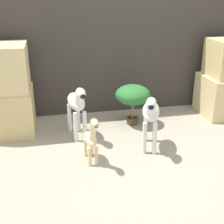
{
  "coord_description": "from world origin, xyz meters",
  "views": [
    {
      "loc": [
        -0.86,
        -2.57,
        1.61
      ],
      "look_at": [
        -0.24,
        0.46,
        0.35
      ],
      "focal_mm": 50.0,
      "sensor_mm": 36.0,
      "label": 1
    }
  ],
  "objects_px": {
    "zebra_right": "(151,113)",
    "giraffe_figurine": "(91,138)",
    "potted_palm_front": "(133,96)",
    "zebra_left": "(77,103)"
  },
  "relations": [
    {
      "from": "zebra_right",
      "to": "potted_palm_front",
      "type": "xyz_separation_m",
      "value": [
        -0.01,
        0.66,
        -0.04
      ]
    },
    {
      "from": "giraffe_figurine",
      "to": "potted_palm_front",
      "type": "distance_m",
      "value": 1.03
    },
    {
      "from": "zebra_left",
      "to": "potted_palm_front",
      "type": "xyz_separation_m",
      "value": [
        0.7,
        0.22,
        -0.04
      ]
    },
    {
      "from": "zebra_right",
      "to": "potted_palm_front",
      "type": "height_order",
      "value": "zebra_right"
    },
    {
      "from": "zebra_right",
      "to": "potted_palm_front",
      "type": "distance_m",
      "value": 0.66
    },
    {
      "from": "zebra_right",
      "to": "zebra_left",
      "type": "xyz_separation_m",
      "value": [
        -0.7,
        0.44,
        0.0
      ]
    },
    {
      "from": "giraffe_figurine",
      "to": "potted_palm_front",
      "type": "height_order",
      "value": "giraffe_figurine"
    },
    {
      "from": "zebra_right",
      "to": "giraffe_figurine",
      "type": "xyz_separation_m",
      "value": [
        -0.63,
        -0.15,
        -0.14
      ]
    },
    {
      "from": "zebra_left",
      "to": "potted_palm_front",
      "type": "height_order",
      "value": "zebra_left"
    },
    {
      "from": "zebra_left",
      "to": "giraffe_figurine",
      "type": "bearing_deg",
      "value": -83.02
    }
  ]
}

